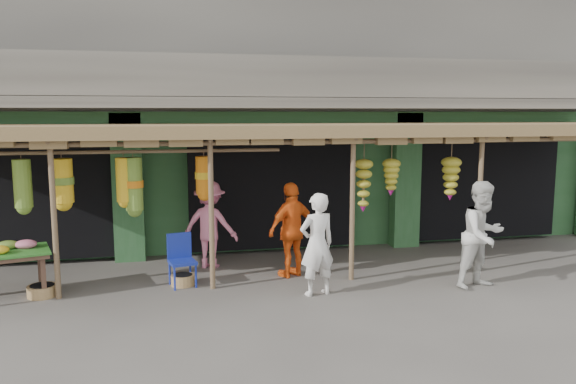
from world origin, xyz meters
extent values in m
plane|color=#514C47|center=(0.00, 0.00, 0.00)|extent=(80.00, 80.00, 0.00)
cube|color=gray|center=(0.00, 5.00, 5.00)|extent=(16.00, 6.00, 4.00)
cube|color=#2D6033|center=(0.00, 5.15, 1.50)|extent=(16.00, 5.70, 3.00)
cube|color=gray|center=(0.00, 1.65, 3.20)|extent=(16.00, 0.90, 0.22)
cube|color=gray|center=(0.00, 1.25, 3.70)|extent=(16.00, 0.10, 0.80)
cube|color=#2D6033|center=(0.00, 2.05, 2.85)|extent=(16.00, 0.35, 0.35)
cube|color=yellow|center=(-5.00, 1.97, 2.75)|extent=(1.70, 0.06, 0.55)
cube|color=#B21414|center=(-5.00, 1.93, 2.75)|extent=(1.30, 0.02, 0.30)
cube|color=black|center=(-5.00, 3.00, 1.35)|extent=(3.60, 2.00, 2.50)
cube|color=black|center=(0.00, 3.00, 1.35)|extent=(3.60, 2.00, 2.50)
cube|color=black|center=(5.00, 3.00, 1.35)|extent=(3.60, 2.00, 2.50)
cube|color=#2D6033|center=(-3.00, 2.05, 1.50)|extent=(0.60, 0.35, 3.00)
cube|color=#2D6033|center=(3.00, 2.05, 1.50)|extent=(0.60, 0.35, 3.00)
cylinder|color=brown|center=(-4.00, -0.20, 1.30)|extent=(0.09, 0.09, 2.60)
cylinder|color=brown|center=(-1.50, -0.20, 1.30)|extent=(0.09, 0.09, 2.60)
cylinder|color=brown|center=(1.00, -0.20, 1.30)|extent=(0.09, 0.09, 2.60)
cylinder|color=brown|center=(3.50, -0.20, 1.30)|extent=(0.09, 0.09, 2.60)
cylinder|color=brown|center=(-0.25, -0.20, 2.50)|extent=(12.90, 0.08, 0.08)
cylinder|color=brown|center=(-3.00, 0.20, 2.35)|extent=(5.50, 0.06, 0.06)
cube|color=brown|center=(0.00, 0.90, 2.68)|extent=(14.00, 2.70, 0.22)
cube|color=brown|center=(-4.22, -0.18, 0.34)|extent=(0.09, 0.09, 0.67)
cube|color=brown|center=(-4.39, 0.42, 0.34)|extent=(0.09, 0.09, 0.67)
ellipsoid|color=pink|center=(-4.54, 0.18, 0.84)|extent=(0.35, 0.29, 0.15)
ellipsoid|color=olive|center=(-4.82, 0.19, 0.84)|extent=(0.35, 0.29, 0.15)
cylinder|color=#172898|center=(-2.14, -0.18, 0.21)|extent=(0.04, 0.04, 0.41)
cylinder|color=#172898|center=(-1.78, -0.10, 0.21)|extent=(0.04, 0.04, 0.41)
cylinder|color=#172898|center=(-2.22, 0.18, 0.21)|extent=(0.04, 0.04, 0.41)
cylinder|color=#172898|center=(-1.86, 0.26, 0.21)|extent=(0.04, 0.04, 0.41)
cube|color=#172898|center=(-2.00, 0.04, 0.43)|extent=(0.51, 0.51, 0.05)
cube|color=#172898|center=(-2.04, 0.24, 0.68)|extent=(0.43, 0.13, 0.46)
cylinder|color=olive|center=(-4.28, -0.03, 0.09)|extent=(0.55, 0.55, 0.18)
cylinder|color=olive|center=(-2.00, 0.10, 0.09)|extent=(0.47, 0.47, 0.19)
imported|color=white|center=(0.17, -0.89, 0.86)|extent=(0.71, 0.55, 1.71)
imported|color=silver|center=(3.05, -1.10, 0.93)|extent=(1.07, 0.93, 1.85)
imported|color=orange|center=(0.00, 0.25, 0.88)|extent=(1.11, 0.84, 1.75)
imported|color=pink|center=(-1.43, 1.17, 0.85)|extent=(1.26, 1.02, 1.69)
camera|label=1|loc=(-2.19, -9.60, 3.00)|focal=35.00mm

